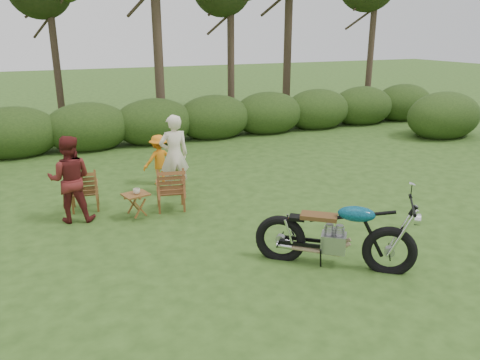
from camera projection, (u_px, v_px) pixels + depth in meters
name	position (u px, v px, depth m)	size (l,w,h in m)	color
ground	(303.00, 269.00, 6.98)	(80.00, 80.00, 0.00)	#294517
tree_line	(158.00, 16.00, 14.48)	(22.52, 11.62, 8.14)	#33261B
motorcycle	(332.00, 265.00, 7.11)	(2.26, 0.86, 1.29)	#0C7B9E
lawn_chair_right	(172.00, 209.00, 9.31)	(0.61, 0.61, 0.89)	brown
lawn_chair_left	(87.00, 209.00, 9.29)	(0.59, 0.59, 0.85)	brown
side_table	(137.00, 206.00, 8.80)	(0.47, 0.40, 0.49)	brown
cup	(137.00, 191.00, 8.70)	(0.13, 0.13, 0.10)	beige
adult_a	(176.00, 194.00, 10.17)	(0.63, 0.42, 1.73)	#F5E8CA
adult_b	(75.00, 220.00, 8.76)	(0.78, 0.61, 1.61)	maroon
child	(160.00, 184.00, 10.82)	(0.75, 0.43, 1.15)	orange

